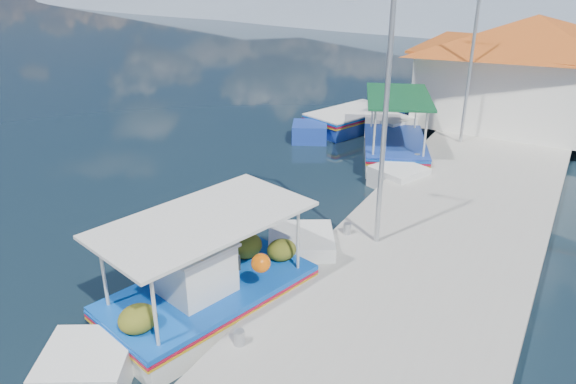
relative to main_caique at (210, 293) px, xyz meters
The scene contains 9 objects.
ground 3.05m from the main_caique, 140.60° to the left, with size 160.00×160.00×0.00m, color black.
quay 8.68m from the main_caique, 65.66° to the left, with size 5.00×44.00×0.50m, color #9A9890.
bollards 7.31m from the main_caique, 78.33° to the left, with size 0.20×17.20×0.30m.
main_caique is the anchor object (origin of this frame).
caique_green_canopy 11.10m from the main_caique, 88.25° to the left, with size 3.94×6.78×2.74m.
caique_blue_hull 14.21m from the main_caique, 101.06° to the left, with size 3.55×6.54×1.24m.
harbor_building 17.49m from the main_caique, 77.09° to the left, with size 10.49×10.49×4.40m.
lamp_post_near 5.59m from the main_caique, 60.78° to the left, with size 1.21×0.14×6.00m.
lamp_post_far 13.51m from the main_caique, 80.39° to the left, with size 1.21×0.14×6.00m.
Camera 1 is at (8.61, -9.78, 7.24)m, focal length 34.43 mm.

